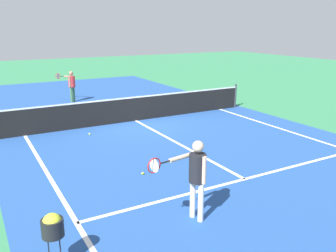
% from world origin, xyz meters
% --- Properties ---
extents(ground_plane, '(60.00, 60.00, 0.00)m').
position_xyz_m(ground_plane, '(0.00, 0.00, 0.00)').
color(ground_plane, '#337F51').
extents(court_surface_inbounds, '(10.62, 24.40, 0.00)m').
position_xyz_m(court_surface_inbounds, '(0.00, 0.00, 0.00)').
color(court_surface_inbounds, '#234C93').
rests_on(court_surface_inbounds, ground_plane).
extents(line_sideline_left, '(0.10, 11.89, 0.01)m').
position_xyz_m(line_sideline_left, '(-4.11, -5.95, 0.00)').
color(line_sideline_left, white).
rests_on(line_sideline_left, ground_plane).
extents(line_service_near, '(8.22, 0.10, 0.01)m').
position_xyz_m(line_service_near, '(0.00, -6.40, 0.00)').
color(line_service_near, white).
rests_on(line_service_near, ground_plane).
extents(line_center_service, '(0.10, 6.40, 0.01)m').
position_xyz_m(line_center_service, '(0.00, -3.20, 0.00)').
color(line_center_service, white).
rests_on(line_center_service, ground_plane).
extents(net, '(10.02, 0.09, 1.07)m').
position_xyz_m(net, '(0.00, 0.00, 0.49)').
color(net, '#33383D').
rests_on(net, ground_plane).
extents(player_near, '(1.20, 0.41, 1.58)m').
position_xyz_m(player_near, '(-2.08, -7.37, 0.97)').
color(player_near, white).
rests_on(player_near, ground_plane).
extents(player_far, '(0.74, 1.00, 1.50)m').
position_xyz_m(player_far, '(-1.19, 4.89, 0.92)').
color(player_far, '#3F7247').
rests_on(player_far, ground_plane).
extents(ball_hopper, '(0.34, 0.34, 0.87)m').
position_xyz_m(ball_hopper, '(-4.72, -7.44, 0.68)').
color(ball_hopper, black).
rests_on(ball_hopper, ground_plane).
extents(tennis_ball_near_net, '(0.07, 0.07, 0.07)m').
position_xyz_m(tennis_ball_near_net, '(-2.17, -0.98, 0.03)').
color(tennis_ball_near_net, '#CCE033').
rests_on(tennis_ball_near_net, ground_plane).
extents(tennis_ball_mid_court, '(0.07, 0.07, 0.07)m').
position_xyz_m(tennis_ball_mid_court, '(-2.04, -4.94, 0.03)').
color(tennis_ball_mid_court, '#CCE033').
rests_on(tennis_ball_mid_court, ground_plane).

